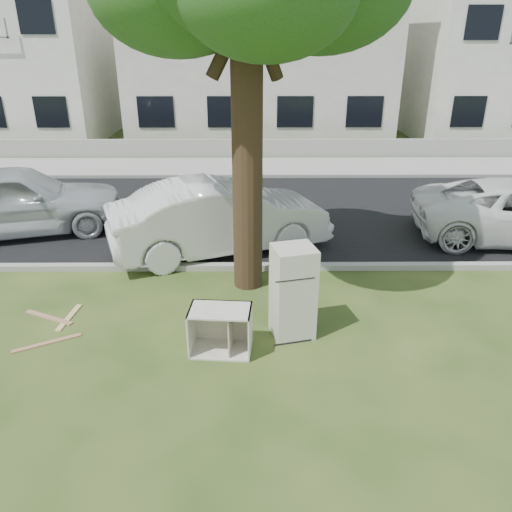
{
  "coord_description": "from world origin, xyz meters",
  "views": [
    {
      "loc": [
        -0.31,
        -6.81,
        4.46
      ],
      "look_at": [
        -0.26,
        0.6,
        1.13
      ],
      "focal_mm": 35.0,
      "sensor_mm": 36.0,
      "label": 1
    }
  ],
  "objects_px": {
    "car_center": "(220,217)",
    "car_left": "(16,200)",
    "fridge": "(293,292)",
    "cabinet": "(221,330)"
  },
  "relations": [
    {
      "from": "car_center",
      "to": "car_left",
      "type": "xyz_separation_m",
      "value": [
        -4.91,
        1.1,
        0.05
      ]
    },
    {
      "from": "car_center",
      "to": "car_left",
      "type": "height_order",
      "value": "car_left"
    },
    {
      "from": "cabinet",
      "to": "car_center",
      "type": "relative_size",
      "value": 0.19
    },
    {
      "from": "fridge",
      "to": "car_left",
      "type": "relative_size",
      "value": 0.31
    },
    {
      "from": "fridge",
      "to": "cabinet",
      "type": "bearing_deg",
      "value": -171.36
    },
    {
      "from": "cabinet",
      "to": "car_left",
      "type": "relative_size",
      "value": 0.19
    },
    {
      "from": "car_center",
      "to": "car_left",
      "type": "bearing_deg",
      "value": 56.45
    },
    {
      "from": "cabinet",
      "to": "car_left",
      "type": "height_order",
      "value": "car_left"
    },
    {
      "from": "car_center",
      "to": "car_left",
      "type": "relative_size",
      "value": 0.98
    },
    {
      "from": "cabinet",
      "to": "car_left",
      "type": "bearing_deg",
      "value": 140.6
    }
  ]
}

